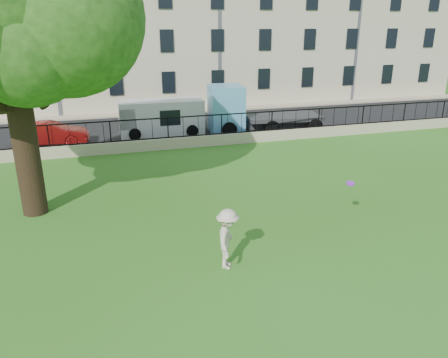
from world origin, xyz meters
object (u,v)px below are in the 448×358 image
object	(u,v)px
red_sedan	(51,134)
frisbee	(350,183)
blue_truck	(264,108)
man	(228,239)
white_van	(161,117)

from	to	relation	value
red_sedan	frisbee	bearing A→B (deg)	-138.95
red_sedan	blue_truck	distance (m)	12.61
man	blue_truck	distance (m)	16.54
frisbee	blue_truck	world-z (taller)	blue_truck
frisbee	blue_truck	size ratio (longest dim) A/B	0.04
man	red_sedan	distance (m)	16.19
red_sedan	white_van	size ratio (longest dim) A/B	0.78
man	frisbee	world-z (taller)	man
white_van	blue_truck	size ratio (longest dim) A/B	0.73
blue_truck	man	bearing A→B (deg)	-108.47
man	frisbee	xyz separation A→B (m)	(4.56, 1.27, 0.68)
red_sedan	man	bearing A→B (deg)	-154.88
frisbee	red_sedan	xyz separation A→B (m)	(-10.09, 13.95, -0.91)
frisbee	white_van	bearing A→B (deg)	104.68
frisbee	blue_truck	distance (m)	13.90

